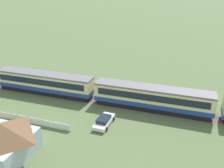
# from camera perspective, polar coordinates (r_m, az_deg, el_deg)

# --- Properties ---
(ground_plane) EXTENTS (600.00, 600.00, 0.00)m
(ground_plane) POSITION_cam_1_polar(r_m,az_deg,el_deg) (42.57, 2.65, -4.35)
(ground_plane) COLOR #566B42
(passenger_train) EXTENTS (60.89, 3.20, 4.05)m
(passenger_train) POSITION_cam_1_polar(r_m,az_deg,el_deg) (39.73, 10.00, -3.19)
(passenger_train) COLOR #234293
(passenger_train) RESTS_ON ground_plane
(railway_track) EXTENTS (115.48, 3.60, 0.04)m
(railway_track) POSITION_cam_1_polar(r_m,az_deg,el_deg) (40.86, 23.70, -7.73)
(railway_track) COLOR #665B51
(railway_track) RESTS_ON ground_plane
(cottage_brown_roof) EXTENTS (6.91, 7.22, 4.75)m
(cottage_brown_roof) POSITION_cam_1_polar(r_m,az_deg,el_deg) (31.81, -25.00, -12.00)
(cottage_brown_roof) COLOR silver
(cottage_brown_roof) RESTS_ON ground_plane
(picket_fence_front) EXTENTS (22.06, 0.06, 1.05)m
(picket_fence_front) POSITION_cam_1_polar(r_m,az_deg,el_deg) (40.76, -23.91, -7.01)
(picket_fence_front) COLOR white
(picket_fence_front) RESTS_ON ground_plane
(parked_car_white) EXTENTS (2.41, 4.79, 1.27)m
(parked_car_white) POSITION_cam_1_polar(r_m,az_deg,el_deg) (35.90, -1.94, -8.89)
(parked_car_white) COLOR white
(parked_car_white) RESTS_ON ground_plane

